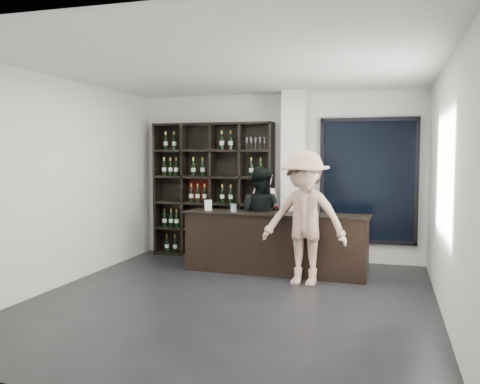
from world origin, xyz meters
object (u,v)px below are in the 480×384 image
(taster_pink, at_px, (265,215))
(customer, at_px, (304,218))
(tasting_counter, at_px, (275,243))
(taster_black, at_px, (260,218))
(wine_shelf, at_px, (213,190))

(taster_pink, height_order, customer, customer)
(tasting_counter, height_order, taster_black, taster_black)
(wine_shelf, xyz_separation_m, tasting_counter, (1.36, -0.99, -0.73))
(tasting_counter, height_order, taster_pink, taster_pink)
(tasting_counter, height_order, customer, customer)
(tasting_counter, xyz_separation_m, customer, (0.54, -0.53, 0.47))
(tasting_counter, bearing_deg, taster_pink, 116.03)
(wine_shelf, relative_size, customer, 1.27)
(taster_pink, relative_size, taster_black, 0.98)
(wine_shelf, height_order, taster_pink, wine_shelf)
(wine_shelf, distance_m, tasting_counter, 1.83)
(taster_black, relative_size, customer, 0.86)
(tasting_counter, bearing_deg, wine_shelf, 146.51)
(wine_shelf, xyz_separation_m, customer, (1.90, -1.52, -0.25))
(wine_shelf, relative_size, tasting_counter, 0.83)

